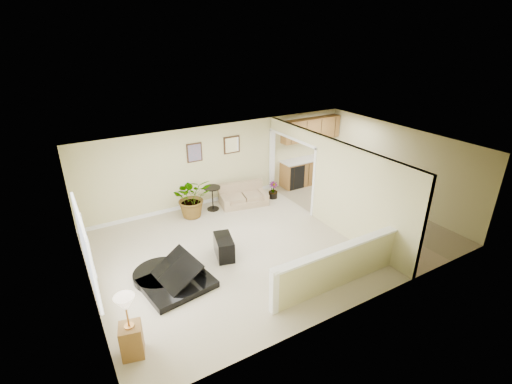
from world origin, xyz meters
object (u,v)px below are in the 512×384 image
piano_bench (224,247)px  piano (172,262)px  lamp_stand (130,331)px  palm_plant (192,197)px  loveseat (243,194)px  small_plant (273,191)px  accent_table (212,195)px

piano_bench → piano: bearing=-164.2°
lamp_stand → palm_plant: bearing=57.0°
loveseat → small_plant: (1.06, -0.14, -0.08)m
accent_table → lamp_stand: (-3.49, -4.41, 0.05)m
palm_plant → lamp_stand: bearing=-123.0°
piano_bench → loveseat: bearing=52.8°
lamp_stand → accent_table: bearing=51.7°
piano_bench → palm_plant: 2.42m
loveseat → small_plant: bearing=3.4°
loveseat → lamp_stand: (-4.49, -4.33, 0.21)m
piano_bench → loveseat: loveseat is taller
piano_bench → small_plant: bearing=38.1°
loveseat → piano: bearing=-128.1°
loveseat → piano_bench: bearing=-116.1°
accent_table → piano: bearing=-127.9°
loveseat → small_plant: size_ratio=2.89×
piano → loveseat: bearing=32.3°
piano_bench → lamp_stand: 3.30m
piano → lamp_stand: piano is taller
loveseat → palm_plant: size_ratio=1.28×
accent_table → small_plant: 2.09m
small_plant → palm_plant: bearing=177.5°
piano → piano_bench: piano is taller
piano → loveseat: piano is taller
loveseat → palm_plant: 1.71m
accent_table → small_plant: size_ratio=1.34×
loveseat → lamp_stand: lamp_stand is taller
piano → small_plant: size_ratio=3.30×
loveseat → palm_plant: palm_plant is taller
accent_table → lamp_stand: lamp_stand is taller
small_plant → lamp_stand: (-5.55, -4.19, 0.29)m
palm_plant → small_plant: (2.75, -0.12, -0.37)m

